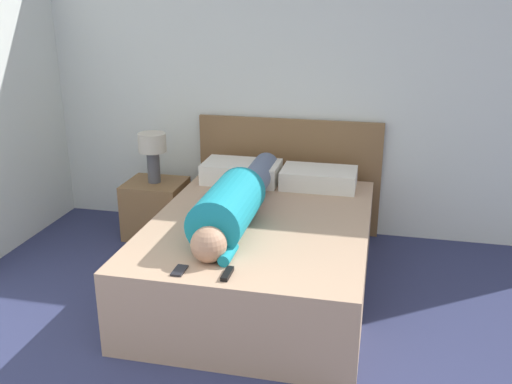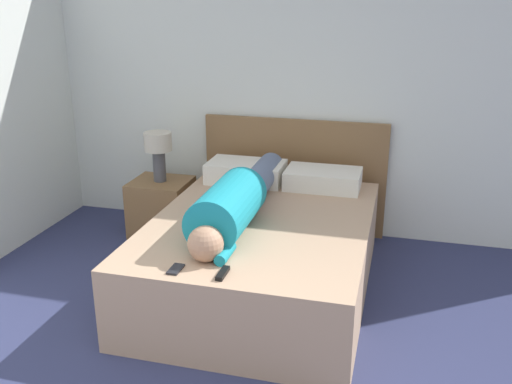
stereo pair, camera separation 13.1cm
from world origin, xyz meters
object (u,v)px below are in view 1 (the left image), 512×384
at_px(person_lying, 236,202).
at_px(tv_remote, 227,274).
at_px(bed, 261,255).
at_px(pillow_second, 319,178).
at_px(nightstand, 156,208).
at_px(table_lamp, 153,149).
at_px(cell_phone, 179,270).
at_px(pillow_near_headboard, 242,172).

relative_size(person_lying, tv_remote, 11.70).
distance_m(bed, pillow_second, 0.90).
xyz_separation_m(nightstand, pillow_second, (1.40, 0.02, 0.37)).
distance_m(table_lamp, tv_remote, 1.96).
xyz_separation_m(person_lying, cell_phone, (-0.13, -0.78, -0.14)).
distance_m(bed, person_lying, 0.45).
height_order(nightstand, table_lamp, table_lamp).
bearing_deg(person_lying, pillow_second, 61.72).
distance_m(nightstand, pillow_second, 1.45).
relative_size(nightstand, pillow_near_headboard, 0.79).
xyz_separation_m(bed, nightstand, (-1.09, 0.76, -0.03)).
relative_size(pillow_near_headboard, cell_phone, 4.78).
xyz_separation_m(pillow_near_headboard, pillow_second, (0.64, 0.00, -0.01)).
height_order(bed, tv_remote, tv_remote).
bearing_deg(pillow_second, nightstand, -179.19).
xyz_separation_m(table_lamp, cell_phone, (0.81, -1.62, -0.23)).
distance_m(table_lamp, pillow_second, 1.41).
xyz_separation_m(pillow_second, cell_phone, (-0.59, -1.64, -0.07)).
relative_size(person_lying, pillow_second, 2.97).
relative_size(bed, pillow_second, 3.37).
height_order(person_lying, pillow_second, person_lying).
bearing_deg(cell_phone, tv_remote, 2.04).
distance_m(person_lying, pillow_second, 0.98).
height_order(bed, pillow_near_headboard, pillow_near_headboard).
distance_m(tv_remote, cell_phone, 0.28).
bearing_deg(pillow_near_headboard, nightstand, -178.51).
xyz_separation_m(pillow_second, tv_remote, (-0.31, -1.63, -0.06)).
xyz_separation_m(table_lamp, person_lying, (0.94, -0.84, -0.09)).
distance_m(pillow_second, tv_remote, 1.66).
distance_m(table_lamp, cell_phone, 1.83).
bearing_deg(tv_remote, person_lying, 100.98).
xyz_separation_m(bed, pillow_near_headboard, (-0.33, 0.78, 0.35)).
distance_m(nightstand, person_lying, 1.34).
distance_m(bed, cell_phone, 0.95).
bearing_deg(pillow_second, table_lamp, -179.19).
relative_size(nightstand, person_lying, 0.28).
distance_m(table_lamp, person_lying, 1.26).
bearing_deg(cell_phone, pillow_second, 70.30).
bearing_deg(nightstand, table_lamp, 0.00).
distance_m(person_lying, cell_phone, 0.80).
height_order(pillow_near_headboard, cell_phone, pillow_near_headboard).
relative_size(table_lamp, cell_phone, 3.28).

